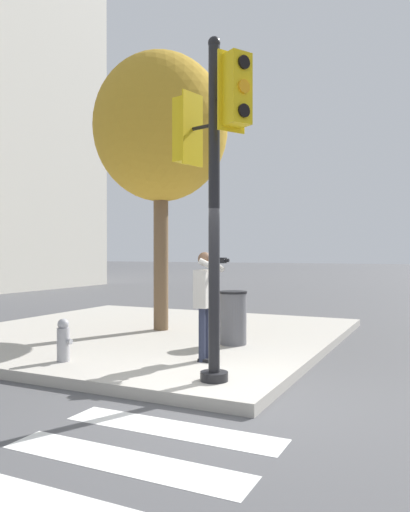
% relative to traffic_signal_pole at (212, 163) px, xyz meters
% --- Properties ---
extents(ground_plane, '(160.00, 160.00, 0.00)m').
position_rel_traffic_signal_pole_xyz_m(ground_plane, '(-0.21, -0.37, -3.11)').
color(ground_plane, '#4C4C4F').
extents(sidewalk_corner, '(8.00, 8.00, 0.16)m').
position_rel_traffic_signal_pole_xyz_m(sidewalk_corner, '(3.29, 3.13, -3.03)').
color(sidewalk_corner, '#ADA89E').
rests_on(sidewalk_corner, ground_plane).
extents(crosswalk_stripes, '(4.18, 2.50, 0.01)m').
position_rel_traffic_signal_pole_xyz_m(crosswalk_stripes, '(-3.26, -0.19, -3.11)').
color(crosswalk_stripes, silver).
rests_on(crosswalk_stripes, ground_plane).
extents(traffic_signal_pole, '(0.75, 1.29, 4.65)m').
position_rel_traffic_signal_pole_xyz_m(traffic_signal_pole, '(0.00, 0.00, 0.00)').
color(traffic_signal_pole, black).
rests_on(traffic_signal_pole, sidewalk_corner).
extents(person_photographer, '(0.58, 0.54, 1.75)m').
position_rel_traffic_signal_pole_xyz_m(person_photographer, '(1.13, 0.63, -1.90)').
color(person_photographer, black).
rests_on(person_photographer, sidewalk_corner).
extents(street_tree, '(3.01, 3.01, 6.20)m').
position_rel_traffic_signal_pole_xyz_m(street_tree, '(3.57, 2.91, 1.56)').
color(street_tree, brown).
rests_on(street_tree, sidewalk_corner).
extents(fire_hydrant, '(0.20, 0.26, 0.68)m').
position_rel_traffic_signal_pole_xyz_m(fire_hydrant, '(0.09, 2.65, -2.61)').
color(fire_hydrant, '#99999E').
rests_on(fire_hydrant, sidewalk_corner).
extents(trash_bin, '(0.53, 0.53, 1.01)m').
position_rel_traffic_signal_pole_xyz_m(trash_bin, '(2.63, 0.77, -2.45)').
color(trash_bin, '#5B5B60').
rests_on(trash_bin, sidewalk_corner).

